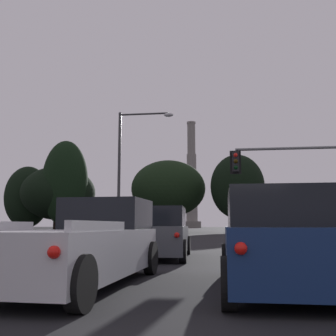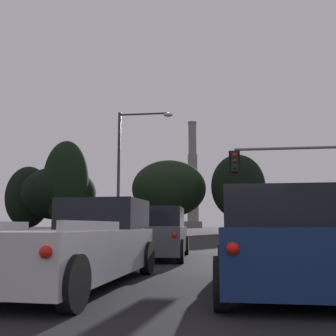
{
  "view_description": "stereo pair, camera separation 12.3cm",
  "coord_description": "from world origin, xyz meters",
  "px_view_note": "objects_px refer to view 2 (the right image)",
  "views": [
    {
      "loc": [
        -0.73,
        -0.66,
        1.19
      ],
      "look_at": [
        -5.36,
        34.76,
        6.41
      ],
      "focal_mm": 42.0,
      "sensor_mm": 36.0,
      "label": 1
    },
    {
      "loc": [
        -0.61,
        -0.64,
        1.19
      ],
      "look_at": [
        -5.36,
        34.76,
        6.41
      ],
      "focal_mm": 42.0,
      "sensor_mm": 36.0,
      "label": 2
    }
  ],
  "objects_px": {
    "suv_center_lane_second": "(272,241)",
    "pickup_truck_left_lane_second": "(80,244)",
    "suv_left_lane_front": "(158,233)",
    "smokestack": "(193,185)",
    "street_lamp": "(128,161)",
    "traffic_light_overhead_right": "(316,168)"
  },
  "relations": [
    {
      "from": "smokestack",
      "to": "street_lamp",
      "type": "bearing_deg",
      "value": -87.63
    },
    {
      "from": "pickup_truck_left_lane_second",
      "to": "smokestack",
      "type": "xyz_separation_m",
      "value": [
        -9.39,
        167.31,
        18.1
      ]
    },
    {
      "from": "suv_left_lane_front",
      "to": "traffic_light_overhead_right",
      "type": "height_order",
      "value": "traffic_light_overhead_right"
    },
    {
      "from": "suv_left_lane_front",
      "to": "smokestack",
      "type": "relative_size",
      "value": 0.1
    },
    {
      "from": "suv_center_lane_second",
      "to": "traffic_light_overhead_right",
      "type": "height_order",
      "value": "traffic_light_overhead_right"
    },
    {
      "from": "traffic_light_overhead_right",
      "to": "smokestack",
      "type": "relative_size",
      "value": 0.14
    },
    {
      "from": "pickup_truck_left_lane_second",
      "to": "suv_center_lane_second",
      "type": "bearing_deg",
      "value": -0.37
    },
    {
      "from": "suv_center_lane_second",
      "to": "pickup_truck_left_lane_second",
      "type": "relative_size",
      "value": 0.88
    },
    {
      "from": "suv_center_lane_second",
      "to": "street_lamp",
      "type": "height_order",
      "value": "street_lamp"
    },
    {
      "from": "street_lamp",
      "to": "smokestack",
      "type": "xyz_separation_m",
      "value": [
        -6.21,
        150.12,
        13.5
      ]
    },
    {
      "from": "smokestack",
      "to": "suv_center_lane_second",
      "type": "bearing_deg",
      "value": -85.48
    },
    {
      "from": "traffic_light_overhead_right",
      "to": "street_lamp",
      "type": "bearing_deg",
      "value": 156.59
    },
    {
      "from": "traffic_light_overhead_right",
      "to": "suv_center_lane_second",
      "type": "bearing_deg",
      "value": -106.87
    },
    {
      "from": "street_lamp",
      "to": "traffic_light_overhead_right",
      "type": "bearing_deg",
      "value": -23.41
    },
    {
      "from": "suv_center_lane_second",
      "to": "traffic_light_overhead_right",
      "type": "xyz_separation_m",
      "value": [
        3.85,
        12.68,
        3.13
      ]
    },
    {
      "from": "traffic_light_overhead_right",
      "to": "smokestack",
      "type": "bearing_deg",
      "value": 96.3
    },
    {
      "from": "pickup_truck_left_lane_second",
      "to": "street_lamp",
      "type": "height_order",
      "value": "street_lamp"
    },
    {
      "from": "suv_left_lane_front",
      "to": "smokestack",
      "type": "distance_m",
      "value": 162.0
    },
    {
      "from": "suv_left_lane_front",
      "to": "street_lamp",
      "type": "relative_size",
      "value": 0.57
    },
    {
      "from": "suv_left_lane_front",
      "to": "pickup_truck_left_lane_second",
      "type": "xyz_separation_m",
      "value": [
        -0.58,
        -6.62,
        -0.09
      ]
    },
    {
      "from": "suv_center_lane_second",
      "to": "pickup_truck_left_lane_second",
      "type": "distance_m",
      "value": 3.85
    },
    {
      "from": "suv_center_lane_second",
      "to": "street_lamp",
      "type": "bearing_deg",
      "value": 112.52
    }
  ]
}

